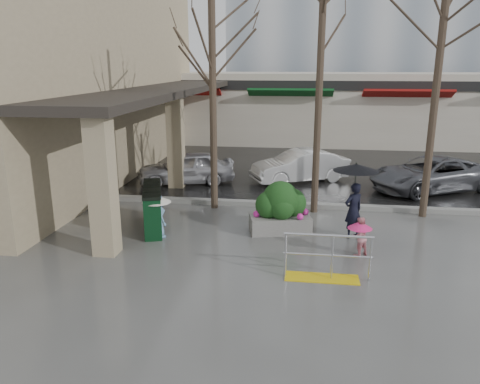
% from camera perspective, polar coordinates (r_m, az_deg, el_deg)
% --- Properties ---
extents(ground, '(120.00, 120.00, 0.00)m').
position_cam_1_polar(ground, '(11.64, 3.29, -7.52)').
color(ground, '#51514F').
rests_on(ground, ground).
extents(street_asphalt, '(120.00, 36.00, 0.01)m').
position_cam_1_polar(street_asphalt, '(33.01, 6.42, 7.43)').
color(street_asphalt, black).
rests_on(street_asphalt, ground).
extents(curb, '(120.00, 0.30, 0.15)m').
position_cam_1_polar(curb, '(15.37, 4.51, -1.49)').
color(curb, gray).
rests_on(curb, ground).
extents(near_building, '(6.00, 18.00, 8.00)m').
position_cam_1_polar(near_building, '(21.11, -20.38, 13.04)').
color(near_building, tan).
rests_on(near_building, ground).
extents(canopy_slab, '(2.80, 18.00, 0.25)m').
position_cam_1_polar(canopy_slab, '(19.54, -9.06, 12.56)').
color(canopy_slab, '#2D2823').
rests_on(canopy_slab, pillar_front).
extents(pillar_front, '(0.55, 0.55, 3.50)m').
position_cam_1_polar(pillar_front, '(11.56, -16.43, 0.86)').
color(pillar_front, tan).
rests_on(pillar_front, ground).
extents(pillar_back, '(0.55, 0.55, 3.50)m').
position_cam_1_polar(pillar_back, '(17.56, -7.84, 6.16)').
color(pillar_back, tan).
rests_on(pillar_back, ground).
extents(storefront_row, '(34.00, 6.74, 4.00)m').
position_cam_1_polar(storefront_row, '(28.79, 10.36, 10.14)').
color(storefront_row, beige).
rests_on(storefront_row, ground).
extents(handrail, '(1.90, 0.50, 1.03)m').
position_cam_1_polar(handrail, '(10.38, 10.36, -8.46)').
color(handrail, yellow).
rests_on(handrail, ground).
extents(tree_west, '(3.20, 3.20, 6.80)m').
position_cam_1_polar(tree_west, '(14.58, -3.42, 17.56)').
color(tree_west, '#382B21').
rests_on(tree_west, ground).
extents(tree_midwest, '(3.20, 3.20, 7.00)m').
position_cam_1_polar(tree_midwest, '(14.32, 9.90, 18.01)').
color(tree_midwest, '#382B21').
rests_on(tree_midwest, ground).
extents(tree_mideast, '(3.20, 3.20, 6.50)m').
position_cam_1_polar(tree_mideast, '(14.77, 23.22, 15.50)').
color(tree_mideast, '#382B21').
rests_on(tree_mideast, ground).
extents(woman, '(1.20, 1.20, 2.06)m').
position_cam_1_polar(woman, '(12.65, 13.79, 0.14)').
color(woman, black).
rests_on(woman, ground).
extents(child_pink, '(0.60, 0.60, 0.97)m').
position_cam_1_polar(child_pink, '(11.69, 14.36, -4.90)').
color(child_pink, pink).
rests_on(child_pink, ground).
extents(child_blue, '(0.78, 0.78, 1.21)m').
position_cam_1_polar(child_blue, '(12.63, -10.08, -2.31)').
color(child_blue, '#74A4CE').
rests_on(child_blue, ground).
extents(planter, '(1.80, 1.19, 1.44)m').
position_cam_1_polar(planter, '(12.93, 4.98, -1.93)').
color(planter, gray).
rests_on(planter, ground).
extents(news_boxes, '(1.12, 2.21, 1.21)m').
position_cam_1_polar(news_boxes, '(13.39, -10.58, -1.91)').
color(news_boxes, '#0C371A').
rests_on(news_boxes, ground).
extents(car_a, '(3.97, 2.46, 1.26)m').
position_cam_1_polar(car_a, '(18.26, -6.56, 2.97)').
color(car_a, silver).
rests_on(car_a, ground).
extents(car_b, '(4.02, 2.90, 1.26)m').
position_cam_1_polar(car_b, '(18.59, 7.33, 3.17)').
color(car_b, white).
rests_on(car_b, ground).
extents(car_c, '(4.99, 3.89, 1.26)m').
position_cam_1_polar(car_c, '(18.44, 22.24, 2.04)').
color(car_c, slate).
rests_on(car_c, ground).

